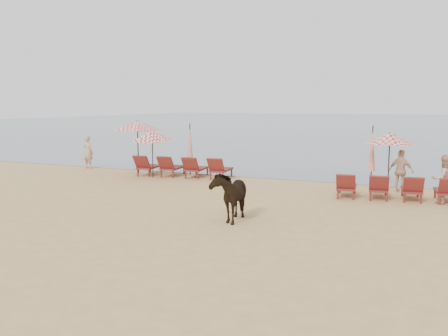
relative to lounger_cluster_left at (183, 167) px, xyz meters
The scene contains 13 objects.
ground 9.72m from the lounger_cluster_left, 66.45° to the right, with size 120.00×120.00×0.00m, color tan.
sea 71.21m from the lounger_cluster_left, 86.88° to the left, with size 160.00×140.00×0.06m, color #51606B.
lounger_cluster_left is the anchor object (origin of this frame).
lounger_cluster_right 9.83m from the lounger_cluster_left, 10.71° to the right, with size 4.25×2.25×0.64m.
umbrella_open_left_a 3.29m from the lounger_cluster_left, behind, with size 2.30×2.30×2.62m.
umbrella_open_left_b 2.03m from the lounger_cluster_left, 147.09° to the right, with size 1.79×1.82×2.28m.
umbrella_open_right 9.34m from the lounger_cluster_left, ahead, with size 1.90×1.90×2.31m.
umbrella_closed_left 1.34m from the lounger_cluster_left, 92.47° to the left, with size 0.30×0.30×2.50m.
umbrella_closed_right 8.56m from the lounger_cluster_left, ahead, with size 0.31×0.31×2.53m.
cow 8.95m from the lounger_cluster_left, 52.13° to the right, with size 0.82×1.80×1.52m, color black.
beachgoer_left 6.14m from the lounger_cluster_left, behind, with size 0.64×0.42×1.76m, color tan.
beachgoer_right_a 11.36m from the lounger_cluster_left, ahead, with size 0.83×0.64×1.70m, color tan.
beachgoer_right_b 9.69m from the lounger_cluster_left, ahead, with size 0.97×0.41×1.66m, color #D7A986.
Camera 1 is at (7.39, -11.44, 3.45)m, focal length 40.00 mm.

